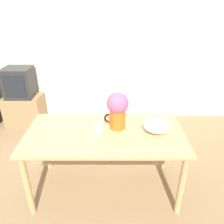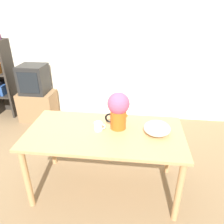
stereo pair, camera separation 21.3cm
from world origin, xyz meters
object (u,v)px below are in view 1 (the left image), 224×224
coffee_mug (99,127)px  white_bowl (157,126)px  flower_vase (118,108)px  tv_set (20,82)px

coffee_mug → white_bowl: 0.57m
flower_vase → white_bowl: flower_vase is taller
coffee_mug → tv_set: 1.95m
white_bowl → coffee_mug: bearing=-179.6°
flower_vase → coffee_mug: size_ratio=3.29×
tv_set → white_bowl: bearing=-37.1°
white_bowl → tv_set: (-1.89, 1.43, -0.05)m
white_bowl → tv_set: 2.37m
flower_vase → coffee_mug: 0.26m
coffee_mug → tv_set: tv_set is taller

